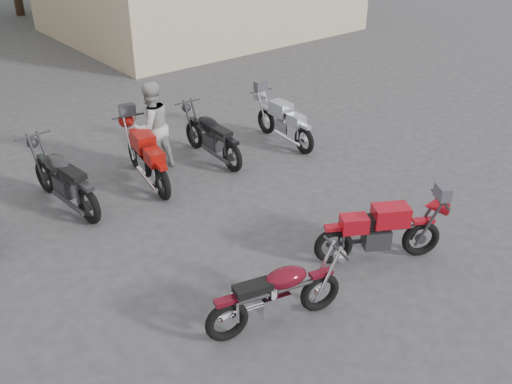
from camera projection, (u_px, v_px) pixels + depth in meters
ground at (314, 343)px, 7.20m from camera, size 90.00×90.00×0.00m
vintage_motorcycle at (278, 291)px, 7.27m from camera, size 1.95×1.04×1.08m
sportbike at (382, 228)px, 8.53m from camera, size 1.96×1.51×1.11m
person_light at (151, 127)px, 11.11m from camera, size 0.90×0.72×1.80m
row_bike_3 at (63, 175)px, 9.93m from camera, size 0.89×2.15×1.21m
row_bike_4 at (146, 154)px, 10.74m from camera, size 1.00×2.11×1.17m
row_bike_5 at (211, 133)px, 11.67m from camera, size 0.70×1.96×1.12m
row_bike_6 at (284, 119)px, 12.40m from camera, size 0.74×1.91×1.08m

